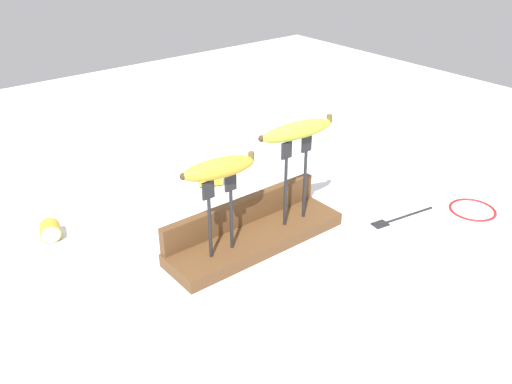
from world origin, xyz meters
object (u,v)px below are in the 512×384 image
Objects in this scene: fork_stand_left at (220,208)px; fork_stand_right at (296,173)px; banana_chunk_far at (211,179)px; wire_coil at (473,209)px; banana_raised_left at (219,168)px; banana_chunk_near at (50,231)px; banana_raised_right at (297,130)px; fork_fallen_near at (396,219)px.

fork_stand_left is 0.86× the size of fork_stand_right.
wire_coil is at bearing -50.15° from banana_chunk_far.
fork_stand_right is at bearing 153.43° from wire_coil.
banana_raised_left reaches higher than banana_chunk_near.
banana_chunk_near is at bearing 127.87° from banana_raised_left.
wire_coil is at bearing -31.25° from banana_chunk_near.
banana_raised_right is 1.65× the size of wire_coil.
fork_stand_left reaches higher than fork_fallen_near.
banana_raised_left is at bearing 180.00° from banana_raised_right.
fork_fallen_near is 2.58× the size of banana_chunk_far.
banana_raised_right is at bearing 153.43° from wire_coil.
banana_chunk_near is 0.76× the size of banana_chunk_far.
fork_stand_right is 0.21m from banana_raised_left.
banana_chunk_far is 0.66m from wire_coil.
banana_chunk_near reaches higher than banana_chunk_far.
banana_raised_right is 1.02× the size of fork_fallen_near.
fork_fallen_near is 0.48m from banana_chunk_far.
fork_stand_right is 1.77× the size of wire_coil.
banana_chunk_far is 0.63× the size of wire_coil.
banana_chunk_near is (-0.44, 0.31, -0.22)m from banana_raised_right.
banana_chunk_far reaches higher than wire_coil.
banana_chunk_far is at bearing 93.47° from banana_raised_right.
banana_chunk_far reaches higher than fork_fallen_near.
fork_fallen_near is at bearing -27.31° from fork_stand_right.
fork_stand_left is 0.09m from banana_raised_left.
banana_chunk_far is at bearing 93.48° from fork_stand_right.
banana_raised_left is 0.41m from banana_chunk_far.
banana_raised_right is (0.20, 0.00, 0.11)m from fork_stand_left.
fork_fallen_near is 0.79m from banana_chunk_near.
fork_stand_right is 0.29m from fork_fallen_near.
banana_raised_right is 3.44× the size of banana_chunk_near.
fork_stand_right is at bearing -35.16° from banana_chunk_near.
fork_stand_left reaches higher than banana_chunk_far.
wire_coil is (0.60, -0.20, -0.21)m from banana_raised_left.
banana_chunk_near is 0.48× the size of wire_coil.
banana_chunk_near is 0.42m from banana_chunk_far.
fork_stand_right is 0.55m from banana_chunk_near.
fork_fallen_near is (0.42, -0.11, -0.13)m from fork_stand_left.
fork_stand_right is at bearing -6.51° from banana_raised_right.
banana_raised_left reaches higher than fork_stand_right.
banana_raised_left is at bearing -52.13° from banana_chunk_near.
banana_raised_left reaches higher than fork_stand_left.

